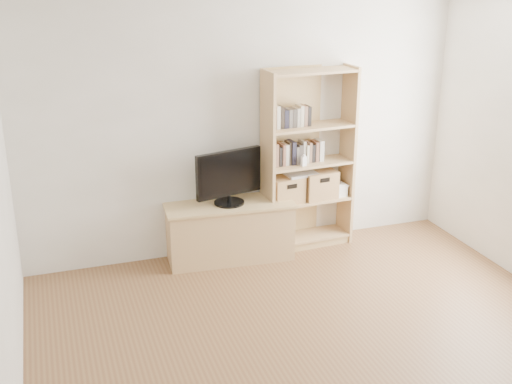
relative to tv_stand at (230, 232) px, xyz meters
name	(u,v)px	position (x,y,z in m)	size (l,w,h in m)	color
floor	(352,383)	(0.24, -2.27, -0.28)	(4.50, 5.00, 0.01)	brown
back_wall	(245,127)	(0.24, 0.23, 1.02)	(4.50, 0.02, 2.60)	beige
ceiling	(375,9)	(0.24, -2.27, 2.32)	(4.50, 5.00, 0.01)	white
tv_stand	(230,232)	(0.00, 0.00, 0.00)	(1.24, 0.47, 0.57)	tan
bookshelf	(308,160)	(0.87, 0.07, 0.66)	(0.94, 0.33, 1.88)	tan
television	(229,177)	(0.00, 0.00, 0.59)	(0.70, 0.05, 0.55)	black
books_row_mid	(308,151)	(0.87, 0.09, 0.75)	(0.84, 0.16, 0.22)	#BCB297
books_row_upper	(290,117)	(0.66, 0.07, 1.12)	(0.38, 0.14, 0.20)	#BCB297
baby_monitor	(304,161)	(0.77, -0.04, 0.68)	(0.05, 0.03, 0.10)	white
basket_left	(286,189)	(0.62, 0.05, 0.37)	(0.33, 0.27, 0.27)	#A47B4A
basket_right	(318,184)	(0.99, 0.07, 0.38)	(0.35, 0.29, 0.29)	#A47B4A
laptop	(301,174)	(0.79, 0.05, 0.52)	(0.32, 0.22, 0.03)	silver
magazine_stack	(335,189)	(1.19, 0.08, 0.29)	(0.17, 0.24, 0.11)	silver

